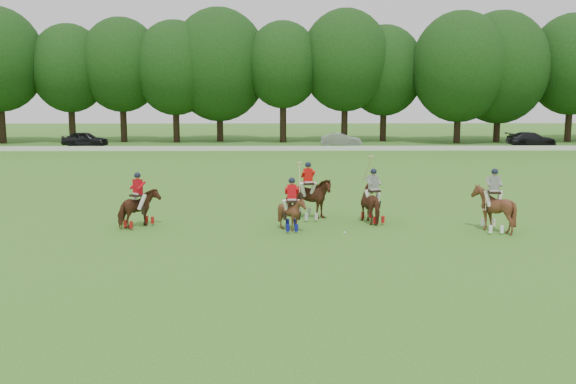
{
  "coord_description": "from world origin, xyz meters",
  "views": [
    {
      "loc": [
        -0.47,
        -21.49,
        5.43
      ],
      "look_at": [
        -0.11,
        4.2,
        1.4
      ],
      "focal_mm": 40.0,
      "sensor_mm": 36.0,
      "label": 1
    }
  ],
  "objects_px": {
    "polo_stripe_a": "(373,203)",
    "polo_stripe_b": "(493,208)",
    "car_mid": "(341,140)",
    "car_right": "(531,139)",
    "polo_red_a": "(139,208)",
    "polo_red_c": "(292,212)",
    "car_left": "(85,139)",
    "polo_ball": "(345,233)",
    "polo_red_b": "(308,198)"
  },
  "relations": [
    {
      "from": "polo_red_c",
      "to": "polo_stripe_b",
      "type": "distance_m",
      "value": 7.89
    },
    {
      "from": "car_mid",
      "to": "polo_ball",
      "type": "distance_m",
      "value": 40.0
    },
    {
      "from": "car_left",
      "to": "car_mid",
      "type": "height_order",
      "value": "car_left"
    },
    {
      "from": "car_mid",
      "to": "car_right",
      "type": "distance_m",
      "value": 19.15
    },
    {
      "from": "polo_red_b",
      "to": "polo_stripe_b",
      "type": "height_order",
      "value": "polo_stripe_b"
    },
    {
      "from": "car_mid",
      "to": "polo_red_c",
      "type": "distance_m",
      "value": 39.63
    },
    {
      "from": "car_left",
      "to": "polo_red_c",
      "type": "relative_size",
      "value": 1.68
    },
    {
      "from": "polo_red_c",
      "to": "polo_stripe_a",
      "type": "bearing_deg",
      "value": 24.36
    },
    {
      "from": "polo_stripe_b",
      "to": "car_mid",
      "type": "bearing_deg",
      "value": 93.17
    },
    {
      "from": "car_left",
      "to": "car_right",
      "type": "height_order",
      "value": "car_left"
    },
    {
      "from": "car_right",
      "to": "polo_ball",
      "type": "xyz_separation_m",
      "value": [
        -22.81,
        -39.83,
        -0.67
      ]
    },
    {
      "from": "car_right",
      "to": "polo_red_c",
      "type": "bearing_deg",
      "value": 145.55
    },
    {
      "from": "car_left",
      "to": "polo_stripe_b",
      "type": "relative_size",
      "value": 1.8
    },
    {
      "from": "polo_red_a",
      "to": "polo_stripe_a",
      "type": "distance_m",
      "value": 9.63
    },
    {
      "from": "car_left",
      "to": "polo_red_c",
      "type": "height_order",
      "value": "polo_red_c"
    },
    {
      "from": "polo_stripe_a",
      "to": "polo_stripe_b",
      "type": "bearing_deg",
      "value": -21.52
    },
    {
      "from": "polo_red_a",
      "to": "polo_stripe_b",
      "type": "height_order",
      "value": "polo_stripe_b"
    },
    {
      "from": "polo_red_b",
      "to": "polo_stripe_a",
      "type": "height_order",
      "value": "polo_stripe_a"
    },
    {
      "from": "polo_ball",
      "to": "car_left",
      "type": "bearing_deg",
      "value": 118.72
    },
    {
      "from": "polo_ball",
      "to": "polo_red_b",
      "type": "bearing_deg",
      "value": 113.65
    },
    {
      "from": "car_left",
      "to": "car_right",
      "type": "bearing_deg",
      "value": -85.6
    },
    {
      "from": "polo_red_b",
      "to": "polo_ball",
      "type": "height_order",
      "value": "polo_red_b"
    },
    {
      "from": "car_left",
      "to": "car_right",
      "type": "xyz_separation_m",
      "value": [
        44.64,
        0.0,
        -0.05
      ]
    },
    {
      "from": "car_right",
      "to": "polo_red_b",
      "type": "relative_size",
      "value": 1.99
    },
    {
      "from": "car_mid",
      "to": "polo_red_b",
      "type": "xyz_separation_m",
      "value": [
        -4.96,
        -36.87,
        0.24
      ]
    },
    {
      "from": "polo_red_c",
      "to": "polo_red_a",
      "type": "bearing_deg",
      "value": 173.36
    },
    {
      "from": "car_left",
      "to": "polo_red_a",
      "type": "bearing_deg",
      "value": -156.12
    },
    {
      "from": "polo_red_c",
      "to": "polo_red_b",
      "type": "bearing_deg",
      "value": 72.56
    },
    {
      "from": "car_mid",
      "to": "polo_red_b",
      "type": "relative_size",
      "value": 1.63
    },
    {
      "from": "polo_ball",
      "to": "car_right",
      "type": "bearing_deg",
      "value": 60.2
    },
    {
      "from": "car_mid",
      "to": "polo_red_c",
      "type": "relative_size",
      "value": 1.52
    },
    {
      "from": "polo_red_b",
      "to": "polo_red_c",
      "type": "distance_m",
      "value": 2.47
    },
    {
      "from": "polo_stripe_b",
      "to": "car_left",
      "type": "bearing_deg",
      "value": 125.06
    },
    {
      "from": "car_right",
      "to": "polo_red_a",
      "type": "height_order",
      "value": "polo_red_a"
    },
    {
      "from": "polo_red_b",
      "to": "polo_red_c",
      "type": "xyz_separation_m",
      "value": [
        -0.74,
        -2.35,
        -0.16
      ]
    },
    {
      "from": "polo_stripe_a",
      "to": "polo_red_b",
      "type": "bearing_deg",
      "value": 163.43
    },
    {
      "from": "car_left",
      "to": "polo_stripe_a",
      "type": "bearing_deg",
      "value": -143.96
    },
    {
      "from": "polo_red_b",
      "to": "polo_ball",
      "type": "bearing_deg",
      "value": -66.35
    },
    {
      "from": "polo_red_a",
      "to": "polo_stripe_a",
      "type": "height_order",
      "value": "polo_stripe_a"
    },
    {
      "from": "polo_red_b",
      "to": "polo_ball",
      "type": "xyz_separation_m",
      "value": [
        1.29,
        -2.96,
        -0.86
      ]
    },
    {
      "from": "polo_stripe_a",
      "to": "polo_stripe_b",
      "type": "distance_m",
      "value": 4.79
    },
    {
      "from": "polo_stripe_b",
      "to": "car_right",
      "type": "bearing_deg",
      "value": 66.72
    },
    {
      "from": "polo_stripe_a",
      "to": "polo_ball",
      "type": "xyz_separation_m",
      "value": [
        -1.39,
        -2.16,
        -0.77
      ]
    },
    {
      "from": "car_mid",
      "to": "polo_red_a",
      "type": "relative_size",
      "value": 1.8
    },
    {
      "from": "car_right",
      "to": "polo_red_b",
      "type": "xyz_separation_m",
      "value": [
        -24.11,
        -36.87,
        0.19
      ]
    },
    {
      "from": "car_right",
      "to": "polo_stripe_a",
      "type": "xyz_separation_m",
      "value": [
        -21.42,
        -37.67,
        0.11
      ]
    },
    {
      "from": "car_left",
      "to": "polo_red_a",
      "type": "distance_m",
      "value": 40.84
    },
    {
      "from": "polo_stripe_a",
      "to": "car_mid",
      "type": "bearing_deg",
      "value": 86.55
    },
    {
      "from": "car_mid",
      "to": "car_right",
      "type": "bearing_deg",
      "value": -85.12
    },
    {
      "from": "car_mid",
      "to": "polo_red_c",
      "type": "height_order",
      "value": "polo_red_c"
    }
  ]
}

